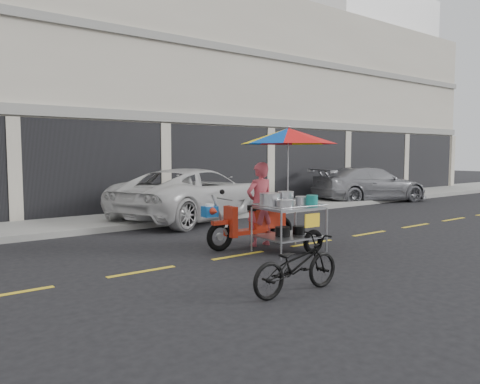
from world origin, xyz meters
TOP-DOWN VIEW (x-y plane):
  - ground at (0.00, 0.00)m, footprint 90.00×90.00m
  - sidewalk at (0.00, 5.50)m, footprint 45.00×3.00m
  - shophouse_block at (2.82, 10.59)m, footprint 36.00×8.11m
  - centerline at (0.00, 0.00)m, footprint 42.00×0.10m
  - white_pickup at (0.01, 4.70)m, footprint 5.94×4.19m
  - silver_pickup at (8.26, 4.70)m, footprint 5.16×3.18m
  - near_bicycle at (-2.83, -2.39)m, footprint 1.54×0.55m
  - food_vendor_rig at (-1.02, 0.01)m, footprint 2.47×2.09m

SIDE VIEW (x-z plane):
  - ground at x=0.00m, z-range 0.00..0.00m
  - centerline at x=0.00m, z-range 0.00..0.01m
  - sidewalk at x=0.00m, z-range 0.00..0.15m
  - near_bicycle at x=-2.83m, z-range 0.00..0.81m
  - silver_pickup at x=8.26m, z-range 0.00..1.40m
  - white_pickup at x=0.01m, z-range 0.00..1.51m
  - food_vendor_rig at x=-1.02m, z-range 0.32..2.81m
  - shophouse_block at x=2.82m, z-range -0.96..9.44m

